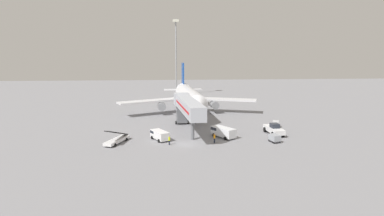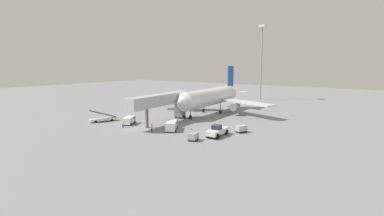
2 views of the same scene
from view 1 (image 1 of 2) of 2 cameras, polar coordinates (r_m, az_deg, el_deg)
ground_plane at (r=58.58m, az=-0.97°, el=-6.71°), size 300.00×300.00×0.00m
airplane_at_gate at (r=86.31m, az=-0.60°, el=2.02°), size 39.46×35.08×14.06m
jet_bridge at (r=66.66m, az=-0.89°, el=0.33°), size 5.43×22.51×7.46m
pushback_tug at (r=67.69m, az=14.84°, el=-3.80°), size 2.95×6.68×2.42m
belt_loader_truck at (r=60.88m, az=-13.64°, el=-5.61°), size 4.27×6.88×3.22m
service_van_near_right at (r=63.57m, az=5.69°, el=-4.33°), size 4.74×5.69×2.06m
service_van_far_right at (r=61.66m, az=-5.99°, el=-4.89°), size 3.95×5.02×1.84m
baggage_cart_near_center at (r=61.83m, az=14.95°, el=-5.36°), size 1.95×2.40×1.51m
baggage_cart_outer_left at (r=74.04m, az=15.13°, el=-2.86°), size 2.11×2.72×1.54m
ground_crew_worker_foreground at (r=58.18m, az=-4.20°, el=-5.91°), size 0.43×0.43×1.73m
ground_crew_worker_midground at (r=59.48m, az=4.15°, el=-5.49°), size 0.43×0.43×1.87m
safety_cone_alpha at (r=67.52m, az=7.82°, el=-4.30°), size 0.39×0.39×0.60m
apron_light_mast at (r=127.00m, az=-2.97°, el=11.54°), size 2.40×2.40×30.31m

